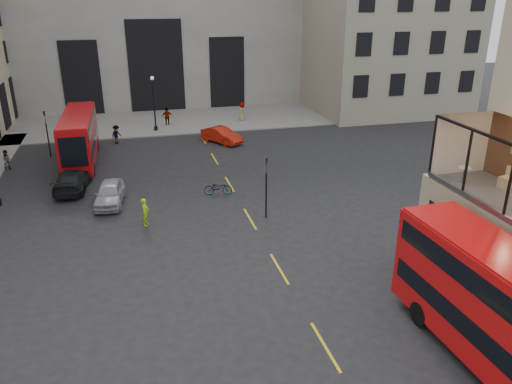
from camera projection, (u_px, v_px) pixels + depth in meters
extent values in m
plane|color=black|center=(373.00, 338.00, 19.57)|extent=(140.00, 140.00, 0.00)
cube|color=black|center=(490.00, 277.00, 19.99)|extent=(0.08, 9.20, 3.00)
cube|color=beige|center=(461.00, 143.00, 23.33)|extent=(3.00, 0.04, 2.90)
cube|color=slate|center=(503.00, 216.00, 18.99)|extent=(0.12, 10.00, 0.18)
cube|color=#9F9C94|center=(151.00, 26.00, 58.18)|extent=(34.00, 10.00, 18.00)
cube|color=black|center=(156.00, 67.00, 55.14)|extent=(6.00, 0.12, 10.00)
cube|color=black|center=(82.00, 79.00, 53.64)|extent=(4.00, 0.12, 8.00)
cube|color=black|center=(227.00, 73.00, 57.38)|extent=(4.00, 0.12, 8.00)
cube|color=gray|center=(378.00, 17.00, 56.46)|extent=(16.00, 18.00, 20.00)
cube|color=slate|center=(153.00, 121.00, 52.29)|extent=(40.00, 12.00, 0.12)
cylinder|color=black|center=(266.00, 196.00, 29.60)|extent=(0.10, 0.10, 2.80)
imported|color=black|center=(266.00, 165.00, 28.89)|extent=(0.16, 0.20, 1.00)
cylinder|color=black|center=(48.00, 140.00, 40.70)|extent=(0.10, 0.10, 2.80)
imported|color=black|center=(45.00, 117.00, 40.00)|extent=(0.16, 0.20, 1.00)
cylinder|color=black|center=(154.00, 106.00, 47.79)|extent=(0.14, 0.14, 5.00)
cylinder|color=black|center=(156.00, 129.00, 48.62)|extent=(0.36, 0.36, 0.50)
sphere|color=silver|center=(152.00, 78.00, 46.80)|extent=(0.36, 0.36, 0.36)
cylinder|color=black|center=(420.00, 314.00, 20.22)|extent=(0.32, 1.02, 1.01)
cylinder|color=black|center=(467.00, 304.00, 20.83)|extent=(0.32, 1.02, 1.01)
cube|color=#A90B0E|center=(79.00, 137.00, 39.11)|extent=(2.33, 9.80, 3.47)
cube|color=black|center=(80.00, 143.00, 39.29)|extent=(2.36, 9.27, 0.71)
cube|color=black|center=(77.00, 124.00, 38.71)|extent=(2.36, 9.27, 0.71)
cube|color=#A90B0E|center=(76.00, 115.00, 38.46)|extent=(2.24, 9.61, 0.11)
cylinder|color=black|center=(72.00, 147.00, 42.32)|extent=(0.26, 0.89, 0.89)
cylinder|color=black|center=(97.00, 145.00, 42.77)|extent=(0.26, 0.89, 0.89)
cylinder|color=black|center=(64.00, 172.00, 36.42)|extent=(0.26, 0.89, 0.89)
cylinder|color=black|center=(93.00, 170.00, 36.86)|extent=(0.26, 0.89, 0.89)
imported|color=#96979D|center=(110.00, 194.00, 31.78)|extent=(2.11, 4.28, 1.40)
imported|color=#A91A0A|center=(222.00, 135.00, 44.82)|extent=(3.50, 4.28, 1.37)
imported|color=black|center=(73.00, 180.00, 34.08)|extent=(2.55, 5.11, 1.42)
imported|color=gray|center=(218.00, 188.00, 33.34)|extent=(1.95, 1.02, 0.97)
imported|color=#A6D916|center=(145.00, 212.00, 28.80)|extent=(0.58, 0.70, 1.66)
imported|color=gray|center=(7.00, 160.00, 37.84)|extent=(0.83, 0.68, 1.57)
imported|color=gray|center=(116.00, 135.00, 44.47)|extent=(1.19, 1.22, 1.68)
imported|color=gray|center=(167.00, 117.00, 50.33)|extent=(1.13, 0.51, 1.90)
imported|color=gray|center=(242.00, 112.00, 52.29)|extent=(0.80, 1.06, 1.97)
cylinder|color=white|center=(465.00, 168.00, 22.47)|extent=(0.56, 0.56, 0.04)
cylinder|color=slate|center=(464.00, 175.00, 22.60)|extent=(0.07, 0.07, 0.65)
cylinder|color=slate|center=(463.00, 181.00, 22.72)|extent=(0.41, 0.41, 0.03)
cube|color=#D8AC7D|center=(505.00, 183.00, 21.89)|extent=(0.56, 0.56, 0.51)
cube|color=#D8AC7D|center=(511.00, 172.00, 21.79)|extent=(0.13, 0.48, 0.45)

